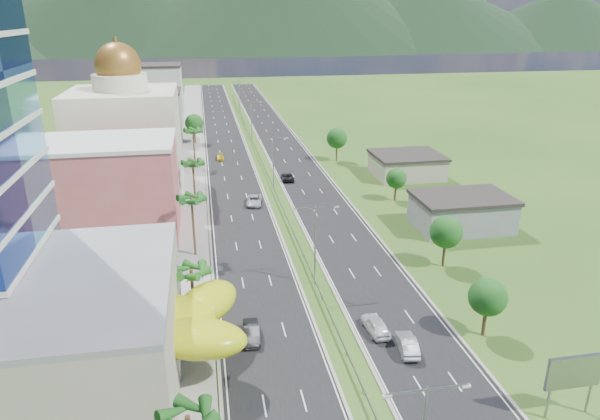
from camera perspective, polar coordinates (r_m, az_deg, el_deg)
ground at (r=62.98m, az=3.49°, el=-12.13°), size 500.00×500.00×0.00m
road_left at (r=145.55m, az=-7.92°, el=6.76°), size 11.00×260.00×0.04m
road_right at (r=146.91m, az=-2.03°, el=7.07°), size 11.00×260.00×0.04m
sidewalk_left at (r=145.48m, az=-11.68°, el=6.54°), size 7.00×260.00×0.12m
median_guardrail at (r=128.52m, az=-4.16°, el=5.36°), size 0.10×216.06×0.76m
streetlight_median_b at (r=68.45m, az=1.62°, el=-2.92°), size 6.04×0.25×11.00m
streetlight_median_c at (r=105.84m, az=-2.88°, el=5.54°), size 6.04×0.25×11.00m
streetlight_median_d at (r=149.53m, az=-5.23°, el=9.87°), size 6.04×0.25×11.00m
streetlight_median_e at (r=193.82m, az=-6.54°, el=12.22°), size 6.04×0.25×11.00m
mall_podium at (r=56.73m, az=-28.74°, el=-12.36°), size 30.00×24.00×11.00m
lime_canopy at (r=55.92m, az=-16.11°, el=-11.54°), size 18.00×15.00×7.40m
pink_shophouse at (r=88.74m, az=-19.48°, el=1.93°), size 20.00×15.00×15.00m
domed_building at (r=109.79m, az=-18.06°, el=7.58°), size 20.00×20.00×28.70m
midrise_grey at (r=134.67m, az=-16.25°, el=8.52°), size 16.00×15.00×16.00m
midrise_beige at (r=156.47m, az=-15.51°, el=9.60°), size 16.00×15.00×13.00m
midrise_white at (r=178.72m, az=-15.04°, el=11.72°), size 16.00×15.00×18.00m
billboard at (r=53.84m, az=27.17°, el=-15.27°), size 5.20×0.35×6.20m
shed_near at (r=92.35m, az=16.84°, el=-0.35°), size 15.00×10.00×5.00m
shed_far at (r=119.18m, az=11.31°, el=4.60°), size 14.00×12.00×4.40m
palm_tree_b at (r=59.82m, az=-11.52°, el=-6.63°), size 3.60×3.60×8.10m
palm_tree_c at (r=77.73m, az=-11.49°, el=0.95°), size 3.60×3.60×9.60m
palm_tree_d at (r=99.99m, az=-11.37°, el=4.75°), size 3.60×3.60×8.60m
palm_tree_e at (r=124.13m, az=-11.34°, el=8.13°), size 3.60×3.60×9.40m
leafy_tree_lfar at (r=149.17m, az=-11.23°, el=9.08°), size 4.90×4.90×8.05m
leafy_tree_ra at (r=62.11m, az=19.39°, el=-8.76°), size 4.20×4.20×6.90m
leafy_tree_rb at (r=76.73m, az=15.32°, el=-2.30°), size 4.55×4.55×7.47m
leafy_tree_rc at (r=102.35m, az=10.23°, el=3.33°), size 3.85×3.85×6.33m
leafy_tree_rd at (r=128.56m, az=3.95°, el=7.64°), size 4.90×4.90×8.05m
mountain_ridge at (r=507.91m, az=-2.19°, el=16.55°), size 860.00×140.00×90.00m
car_dark_left at (r=60.29m, az=-5.23°, el=-12.86°), size 1.88×4.96×1.62m
car_silver_mid_left at (r=99.91m, az=-4.92°, el=1.03°), size 3.42×5.99×1.57m
car_yellow_far_left at (r=131.91m, az=-8.49°, el=5.60°), size 1.73×4.23×1.23m
car_white_near_right at (r=61.76m, az=8.06°, el=-12.03°), size 2.38×5.26×1.75m
car_silver_right at (r=59.30m, az=11.37°, el=-13.82°), size 2.47×5.22×1.65m
car_dark_far_right at (r=114.24m, az=-1.35°, el=3.57°), size 2.87×5.49×1.48m
motorcycle at (r=54.53m, az=-7.58°, el=-17.32°), size 0.59×1.83×1.16m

